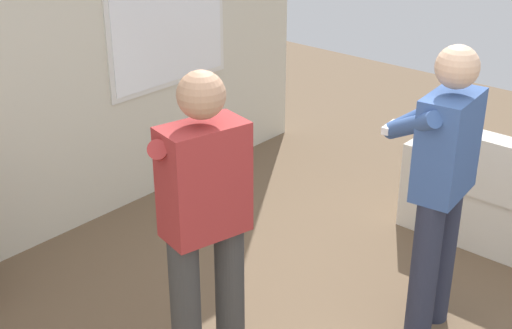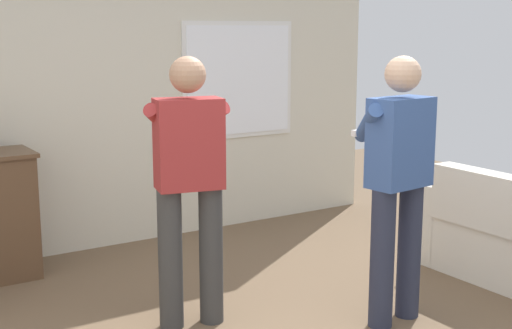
# 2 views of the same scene
# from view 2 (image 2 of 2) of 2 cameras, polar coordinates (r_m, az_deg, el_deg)

# --- Properties ---
(wall_back_with_window) EXTENTS (5.20, 0.15, 2.80)m
(wall_back_with_window) POSITION_cam_2_polar(r_m,az_deg,el_deg) (6.14, -10.85, 6.57)
(wall_back_with_window) COLOR beige
(wall_back_with_window) RESTS_ON ground
(person_standing_left) EXTENTS (0.54, 0.51, 1.68)m
(person_standing_left) POSITION_cam_2_polar(r_m,az_deg,el_deg) (4.36, -5.38, -1.14)
(person_standing_left) COLOR #383838
(person_standing_left) RESTS_ON ground
(person_standing_right) EXTENTS (0.55, 0.50, 1.68)m
(person_standing_right) POSITION_cam_2_polar(r_m,az_deg,el_deg) (4.48, 11.25, -0.99)
(person_standing_right) COLOR #282D42
(person_standing_right) RESTS_ON ground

